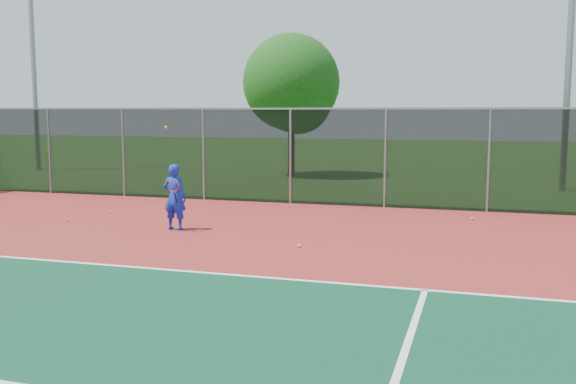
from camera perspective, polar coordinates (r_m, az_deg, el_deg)
name	(u,v)px	position (r m, az deg, el deg)	size (l,w,h in m)	color
ground	(246,342)	(8.45, -3.77, -13.15)	(120.00, 120.00, 0.00)	#245217
court_apron	(291,298)	(10.25, 0.23, -9.40)	(30.00, 20.00, 0.02)	maroon
fence_back	(385,157)	(19.66, 8.63, 3.11)	(30.00, 0.06, 3.03)	black
tennis_player	(175,197)	(16.03, -10.02, -0.43)	(0.60, 0.61, 2.56)	#152EC6
practice_ball_0	(299,246)	(13.86, 1.00, -4.81)	(0.07, 0.07, 0.07)	#D2E31A
practice_ball_1	(67,220)	(18.09, -19.05, -2.37)	(0.07, 0.07, 0.07)	#D2E31A
practice_ball_2	(112,211)	(19.27, -15.41, -1.67)	(0.07, 0.07, 0.07)	#D2E31A
practice_ball_4	(472,219)	(18.03, 16.05, -2.29)	(0.07, 0.07, 0.07)	#D2E31A
floodlight_nw	(32,26)	(34.88, -21.82, 13.51)	(0.90, 0.40, 12.60)	gray
tree_back_left	(293,87)	(29.13, 0.44, 9.33)	(4.37, 4.37, 6.42)	#382414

